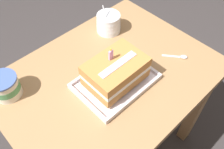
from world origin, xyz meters
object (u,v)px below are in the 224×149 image
bowl_stack (109,23)px  birthday_cake (116,71)px  ice_cream_tub (5,86)px  serving_spoon_near_tray (181,57)px  foil_tray (115,82)px

bowl_stack → birthday_cake: bearing=-128.3°
ice_cream_tub → serving_spoon_near_tray: bearing=-28.2°
ice_cream_tub → foil_tray: bearing=-36.3°
birthday_cake → bowl_stack: (0.21, 0.27, -0.03)m
birthday_cake → serving_spoon_near_tray: birthday_cake is taller
foil_tray → serving_spoon_near_tray: bearing=-17.7°
ice_cream_tub → birthday_cake: bearing=-36.3°
foil_tray → ice_cream_tub: bearing=143.7°
birthday_cake → serving_spoon_near_tray: (0.33, -0.10, -0.07)m
serving_spoon_near_tray → foil_tray: bearing=162.3°
birthday_cake → foil_tray: bearing=-90.0°
bowl_stack → ice_cream_tub: bearing=-179.1°
foil_tray → birthday_cake: birthday_cake is taller
ice_cream_tub → serving_spoon_near_tray: 0.78m
bowl_stack → foil_tray: bearing=-128.3°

